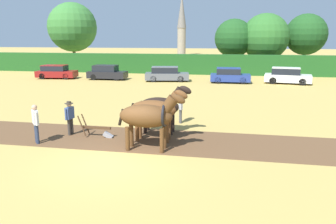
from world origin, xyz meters
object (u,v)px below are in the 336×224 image
draft_horse_lead_left (148,116)px  parked_car_left (107,73)px  draft_horse_lead_right (155,110)px  church_spire (182,24)px  parked_car_far_left (56,72)px  parked_car_center (230,76)px  tree_center_left (265,37)px  parked_car_center_left (166,74)px  tree_left (234,38)px  plow (99,130)px  draft_horse_trail_left (161,106)px  tree_center (306,35)px  tree_far_left (72,27)px  farmer_onlooker_left (36,121)px  parked_car_center_right (287,76)px  farmer_at_plow (70,116)px  farmer_beside_team (181,106)px

draft_horse_lead_left → parked_car_left: bearing=115.1°
draft_horse_lead_right → church_spire: bearing=97.3°
draft_horse_lead_right → parked_car_far_left: 25.27m
church_spire → parked_car_center: 51.36m
tree_center_left → draft_horse_lead_left: tree_center_left is taller
church_spire → parked_car_center_left: 50.21m
tree_left → tree_center_left: bearing=1.5°
tree_center_left → parked_car_center: size_ratio=1.91×
church_spire → parked_car_far_left: 50.37m
tree_center_left → plow: bearing=-108.4°
draft_horse_trail_left → parked_car_center: 18.76m
tree_center_left → tree_center: tree_center is taller
parked_car_center → tree_far_left: bearing=148.6°
farmer_onlooker_left → parked_car_center: size_ratio=0.44×
parked_car_far_left → parked_car_center_right: parked_car_center_right is taller
tree_left → plow: bearing=-101.6°
draft_horse_lead_right → plow: (-2.68, 0.02, -1.08)m
farmer_onlooker_left → parked_car_left: 21.85m
draft_horse_trail_left → parked_car_left: (-9.79, 18.78, -0.56)m
farmer_at_plow → farmer_beside_team: 5.75m
parked_car_left → draft_horse_lead_left: bearing=-65.4°
draft_horse_trail_left → tree_left: bearing=83.3°
farmer_at_plow → parked_car_center_left: bearing=97.9°
tree_far_left → farmer_beside_team: tree_far_left is taller
tree_center → draft_horse_trail_left: size_ratio=2.81×
farmer_onlooker_left → parked_car_far_left: bearing=75.1°
tree_far_left → tree_center: 33.31m
farmer_onlooker_left → parked_car_center: farmer_onlooker_left is taller
parked_car_center_left → parked_car_center: (6.50, -0.06, -0.00)m
farmer_beside_team → farmer_at_plow: bearing=-158.5°
farmer_at_plow → parked_car_center: bearing=79.8°
parked_car_center → farmer_at_plow: bearing=-111.9°
farmer_onlooker_left → plow: bearing=-12.3°
parked_car_left → draft_horse_lead_right: bearing=-64.1°
tree_center_left → draft_horse_trail_left: tree_center_left is taller
tree_center → farmer_onlooker_left: tree_center is taller
parked_car_left → parked_car_center_left: bearing=-2.4°
farmer_beside_team → tree_far_left: bearing=113.3°
tree_far_left → parked_car_left: size_ratio=2.30×
draft_horse_trail_left → farmer_onlooker_left: 5.66m
tree_far_left → parked_car_center_right: size_ratio=2.07×
farmer_at_plow → church_spire: bearing=104.3°
draft_horse_lead_right → tree_center: bearing=69.0°
draft_horse_lead_right → parked_car_center: bearing=80.8°
draft_horse_lead_left → parked_car_center_left: size_ratio=0.61×
draft_horse_trail_left → parked_car_center: bearing=80.2°
tree_left → draft_horse_lead_right: tree_left is taller
tree_center → draft_horse_lead_right: tree_center is taller
draft_horse_lead_left → parked_car_center: draft_horse_lead_left is taller
draft_horse_trail_left → parked_car_far_left: 24.31m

